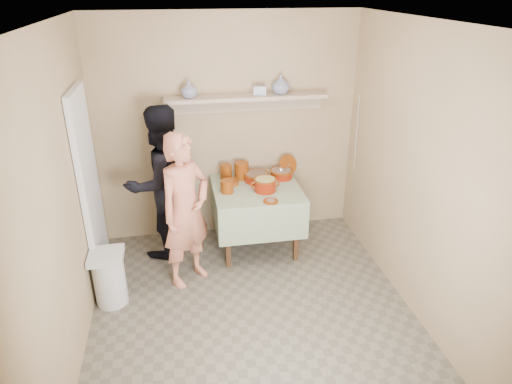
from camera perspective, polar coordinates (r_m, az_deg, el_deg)
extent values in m
plane|color=#665F50|center=(4.42, -0.19, -15.53)|extent=(3.50, 3.50, 0.00)
cube|color=silver|center=(4.74, -20.00, 0.09)|extent=(0.06, 0.70, 2.00)
cylinder|color=#692906|center=(5.30, -3.77, 2.49)|extent=(0.13, 0.13, 0.18)
cylinder|color=#692906|center=(5.31, -1.80, 2.69)|extent=(0.17, 0.17, 0.20)
cylinder|color=#692906|center=(4.97, -3.64, 0.70)|extent=(0.14, 0.14, 0.14)
cylinder|color=#692906|center=(5.19, -3.18, 1.24)|extent=(0.18, 0.18, 0.05)
cylinder|color=#692906|center=(5.43, 4.01, 3.39)|extent=(0.26, 0.18, 0.23)
imported|color=navy|center=(5.19, 3.11, 13.29)|extent=(0.26, 0.26, 0.21)
imported|color=navy|center=(5.05, -8.39, 12.62)|extent=(0.21, 0.21, 0.19)
cube|color=navy|center=(5.14, 0.46, 12.59)|extent=(0.15, 0.12, 0.10)
imported|color=#CB7457|center=(4.56, -8.78, -2.37)|extent=(0.70, 0.67, 1.61)
imported|color=black|center=(5.07, -11.75, 1.09)|extent=(1.06, 1.00, 1.73)
cube|color=tan|center=(5.34, -3.55, 7.81)|extent=(3.00, 0.02, 2.60)
cube|color=tan|center=(2.29, 7.96, -18.84)|extent=(3.00, 0.02, 2.60)
cube|color=tan|center=(3.78, -23.38, -1.82)|extent=(0.02, 3.50, 2.60)
cube|color=tan|center=(4.22, 20.41, 1.46)|extent=(0.02, 3.50, 2.60)
cube|color=silver|center=(3.37, -0.25, 20.50)|extent=(3.00, 3.50, 0.02)
cube|color=#4C2D16|center=(4.93, -3.53, -5.80)|extent=(0.05, 0.05, 0.71)
cube|color=#4C2D16|center=(5.06, 5.08, -5.00)|extent=(0.05, 0.05, 0.71)
cube|color=#4C2D16|center=(5.59, -4.49, -1.86)|extent=(0.05, 0.05, 0.71)
cube|color=#4C2D16|center=(5.70, 3.12, -1.25)|extent=(0.05, 0.05, 0.71)
cube|color=#4C2D16|center=(5.14, 0.04, 0.32)|extent=(0.90, 0.90, 0.04)
cube|color=#2E591E|center=(5.13, 0.04, 0.57)|extent=(0.96, 0.96, 0.01)
cube|color=#2E591E|center=(4.80, 1.07, -4.10)|extent=(0.96, 0.01, 0.44)
cube|color=#2E591E|center=(5.64, -0.83, 0.57)|extent=(0.96, 0.01, 0.44)
cube|color=#2E591E|center=(5.16, -5.21, -1.99)|extent=(0.01, 0.96, 0.44)
cube|color=#2E591E|center=(5.32, 5.14, -1.16)|extent=(0.01, 0.96, 0.44)
cylinder|color=maroon|center=(5.25, 0.06, 1.85)|extent=(0.28, 0.28, 0.09)
cylinder|color=#692906|center=(5.24, 0.06, 2.26)|extent=(0.30, 0.30, 0.01)
cylinder|color=brown|center=(5.24, 0.06, 2.10)|extent=(0.25, 0.25, 0.05)
cylinder|color=maroon|center=(5.35, 3.17, 2.26)|extent=(0.26, 0.26, 0.09)
cylinder|color=#692906|center=(5.34, 3.18, 2.67)|extent=(0.28, 0.28, 0.01)
cylinder|color=#8C6B54|center=(5.34, 3.17, 2.52)|extent=(0.23, 0.23, 0.05)
cylinder|color=silver|center=(5.19, 3.87, 3.06)|extent=(0.01, 0.22, 0.16)
sphere|color=silver|center=(5.31, 3.12, 2.76)|extent=(0.07, 0.07, 0.07)
cylinder|color=maroon|center=(5.00, 1.14, 0.88)|extent=(0.24, 0.24, 0.14)
cylinder|color=#692906|center=(4.98, 1.15, 1.56)|extent=(0.25, 0.25, 0.01)
cylinder|color=tan|center=(4.98, 1.15, 1.40)|extent=(0.21, 0.21, 0.05)
torus|color=#692906|center=(4.98, -0.21, 0.86)|extent=(0.09, 0.02, 0.09)
torus|color=#692906|center=(5.02, 2.49, 1.06)|extent=(0.09, 0.02, 0.09)
cylinder|color=#692906|center=(4.78, 1.84, -1.16)|extent=(0.16, 0.16, 0.02)
cylinder|color=#8C6B54|center=(4.77, 1.84, -1.04)|extent=(0.09, 0.09, 0.01)
cube|color=tan|center=(5.13, -1.21, 11.76)|extent=(1.80, 0.25, 0.04)
cube|color=tan|center=(5.27, -1.41, 10.99)|extent=(1.80, 0.02, 0.18)
cylinder|color=silver|center=(4.68, -17.80, -10.50)|extent=(0.30, 0.30, 0.50)
cube|color=silver|center=(4.53, -18.26, -7.61)|extent=(0.32, 0.32, 0.06)
cylinder|color=silver|center=(5.40, 12.67, 10.20)|extent=(0.01, 0.01, 0.30)
cylinder|color=silver|center=(5.46, 12.46, 7.10)|extent=(0.01, 0.01, 0.30)
cylinder|color=silver|center=(5.54, 12.25, 4.09)|extent=(0.01, 0.01, 0.30)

